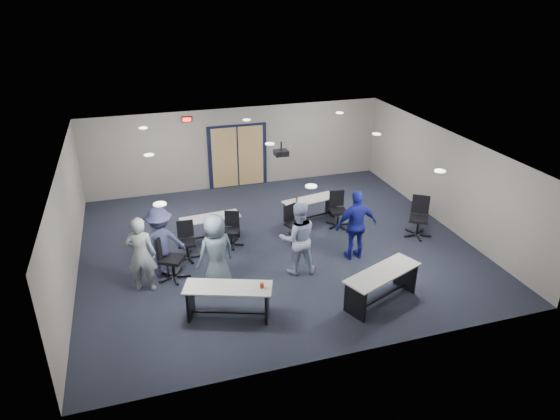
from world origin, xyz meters
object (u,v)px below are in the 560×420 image
object	(u,v)px
chair_loose_left	(172,257)
chair_back_c	(295,223)
chair_back_d	(338,210)
person_navy	(356,225)
chair_back_a	(187,241)
person_lightblue	(298,238)
chair_loose_right	(419,217)
person_plaid	(216,253)
table_front_right	(382,282)
table_back_left	(211,224)
table_back_right	(310,206)
person_gray	(141,255)
table_front_left	(229,296)
person_back	(161,242)
chair_back_b	(231,230)

from	to	relation	value
chair_loose_left	chair_back_c	bearing A→B (deg)	-43.62
chair_back_d	person_navy	bearing A→B (deg)	-92.86
chair_back_a	person_lightblue	size ratio (longest dim) A/B	0.54
person_lightblue	person_navy	xyz separation A→B (m)	(1.61, 0.23, 0.00)
chair_loose_right	person_plaid	size ratio (longest dim) A/B	0.61
table_front_right	table_back_left	xyz separation A→B (m)	(-3.03, 4.04, -0.08)
table_back_right	chair_back_c	world-z (taller)	chair_back_c
chair_back_d	chair_loose_right	xyz separation A→B (m)	(1.86, -1.21, 0.05)
person_gray	person_navy	bearing A→B (deg)	-165.54
person_gray	person_navy	distance (m)	5.20
table_back_left	table_back_right	xyz separation A→B (m)	(2.97, 0.31, 0.01)
chair_loose_right	person_gray	size ratio (longest dim) A/B	0.61
table_front_left	person_gray	distance (m)	2.29
person_plaid	person_back	xyz separation A→B (m)	(-1.14, 0.95, -0.04)
table_back_right	chair_back_d	bearing A→B (deg)	-55.12
table_back_right	person_navy	size ratio (longest dim) A/B	0.93
chair_back_a	chair_back_c	world-z (taller)	chair_back_a
person_plaid	person_back	size ratio (longest dim) A/B	1.05
table_front_right	chair_loose_left	distance (m)	4.83
person_lightblue	person_navy	size ratio (longest dim) A/B	1.00
table_back_left	chair_loose_left	bearing A→B (deg)	-130.04
person_gray	person_back	size ratio (longest dim) A/B	1.05
chair_loose_left	chair_loose_right	distance (m)	6.68
table_front_right	person_navy	distance (m)	2.01
chair_loose_left	person_lightblue	size ratio (longest dim) A/B	0.61
chair_back_a	chair_back_d	size ratio (longest dim) A/B	0.96
person_lightblue	person_back	distance (m)	3.23
chair_back_d	chair_loose_right	bearing A→B (deg)	-26.37
table_front_left	table_front_right	world-z (taller)	table_front_left
chair_loose_left	person_back	distance (m)	0.45
chair_back_d	chair_loose_right	size ratio (longest dim) A/B	0.91
table_front_right	person_gray	xyz separation A→B (m)	(-4.92, 2.02, 0.39)
chair_back_b	person_navy	xyz separation A→B (m)	(2.87, -1.54, 0.45)
table_front_right	chair_back_d	bearing A→B (deg)	58.83
chair_back_b	chair_back_d	xyz separation A→B (m)	(3.17, 0.25, 0.05)
table_front_right	chair_back_b	world-z (taller)	chair_back_b
chair_back_d	chair_loose_left	world-z (taller)	chair_loose_left
chair_back_a	person_navy	bearing A→B (deg)	-13.16
chair_back_c	person_navy	size ratio (longest dim) A/B	0.53
person_gray	chair_back_a	bearing A→B (deg)	-119.75
chair_back_c	person_lightblue	bearing A→B (deg)	-129.82
person_back	table_front_right	bearing A→B (deg)	148.43
chair_back_c	chair_back_d	xyz separation A→B (m)	(1.45, 0.42, 0.02)
person_lightblue	chair_back_c	bearing A→B (deg)	-99.21
chair_back_a	person_gray	world-z (taller)	person_gray
table_back_left	chair_back_c	size ratio (longest dim) A/B	1.69
person_back	chair_loose_right	bearing A→B (deg)	178.02
chair_back_c	chair_loose_right	world-z (taller)	chair_loose_right
chair_loose_right	chair_back_b	bearing A→B (deg)	-156.76
chair_back_a	chair_loose_right	bearing A→B (deg)	-2.56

